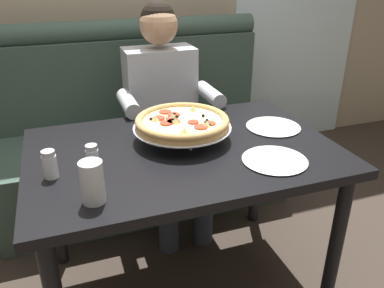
% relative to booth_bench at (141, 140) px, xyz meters
% --- Properties ---
extents(ground_plane, '(16.00, 16.00, 0.00)m').
position_rel_booth_bench_xyz_m(ground_plane, '(0.00, -0.90, -0.40)').
color(ground_plane, '#382D26').
extents(booth_bench, '(1.76, 0.78, 1.13)m').
position_rel_booth_bench_xyz_m(booth_bench, '(0.00, 0.00, 0.00)').
color(booth_bench, '#384C42').
rests_on(booth_bench, ground_plane).
extents(dining_table, '(1.28, 0.86, 0.75)m').
position_rel_booth_bench_xyz_m(dining_table, '(0.00, -0.90, 0.26)').
color(dining_table, black).
rests_on(dining_table, ground_plane).
extents(diner_main, '(0.54, 0.64, 1.27)m').
position_rel_booth_bench_xyz_m(diner_main, '(0.10, -0.27, 0.31)').
color(diner_main, '#2D3342').
rests_on(diner_main, ground_plane).
extents(pizza, '(0.43, 0.43, 0.11)m').
position_rel_booth_bench_xyz_m(pizza, '(0.02, -0.82, 0.43)').
color(pizza, silver).
rests_on(pizza, dining_table).
extents(shaker_oregano, '(0.05, 0.05, 0.10)m').
position_rel_booth_bench_xyz_m(shaker_oregano, '(-0.38, -0.96, 0.39)').
color(shaker_oregano, white).
rests_on(shaker_oregano, dining_table).
extents(shaker_parmesan, '(0.05, 0.05, 0.11)m').
position_rel_booth_bench_xyz_m(shaker_parmesan, '(-0.53, -0.98, 0.40)').
color(shaker_parmesan, white).
rests_on(shaker_parmesan, dining_table).
extents(plate_near_left, '(0.26, 0.26, 0.02)m').
position_rel_booth_bench_xyz_m(plate_near_left, '(0.30, -1.13, 0.36)').
color(plate_near_left, white).
rests_on(plate_near_left, dining_table).
extents(plate_near_right, '(0.25, 0.25, 0.02)m').
position_rel_booth_bench_xyz_m(plate_near_right, '(0.47, -0.83, 0.36)').
color(plate_near_right, white).
rests_on(plate_near_right, dining_table).
extents(drinking_glass, '(0.08, 0.08, 0.15)m').
position_rel_booth_bench_xyz_m(drinking_glass, '(-0.40, -1.19, 0.41)').
color(drinking_glass, silver).
rests_on(drinking_glass, dining_table).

